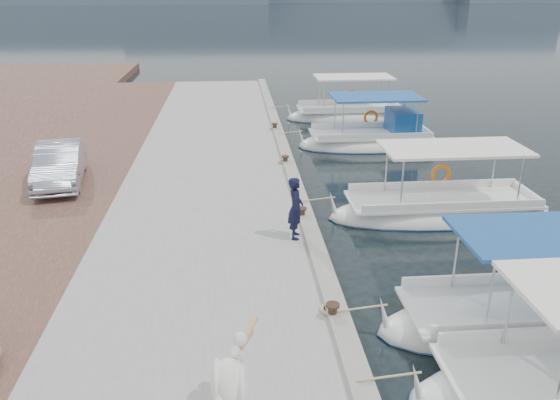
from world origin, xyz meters
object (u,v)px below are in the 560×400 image
(fishing_caique_b, at_px, (533,323))
(parked_car, at_px, (60,164))
(fishing_caique_d, at_px, (372,141))
(fisherman, at_px, (296,208))
(fishing_caique_e, at_px, (349,116))
(fishing_caique_c, at_px, (441,212))
(pelican, at_px, (231,379))

(fishing_caique_b, distance_m, parked_car, 14.82)
(fishing_caique_d, distance_m, fisherman, 11.09)
(fisherman, bearing_deg, fishing_caique_e, -9.72)
(fishing_caique_c, xyz_separation_m, pelican, (-6.50, -8.34, 1.00))
(fishing_caique_b, bearing_deg, fisherman, 140.70)
(fisherman, bearing_deg, parked_car, 63.44)
(fishing_caique_b, relative_size, fishing_caique_d, 1.05)
(fishing_caique_b, relative_size, fisherman, 4.02)
(fishing_caique_d, relative_size, parked_car, 1.60)
(parked_car, bearing_deg, pelican, -72.14)
(fishing_caique_e, bearing_deg, fishing_caique_d, -90.41)
(fishing_caique_d, height_order, pelican, fishing_caique_d)
(fishing_caique_c, xyz_separation_m, parked_car, (-12.16, 2.74, 1.03))
(fishing_caique_c, height_order, fishing_caique_e, same)
(fishing_caique_e, bearing_deg, fisherman, -106.76)
(fishing_caique_c, relative_size, pelican, 4.60)
(fishing_caique_e, xyz_separation_m, pelican, (-6.30, -21.47, 1.00))
(fishing_caique_c, height_order, parked_car, fishing_caique_c)
(fisherman, bearing_deg, fishing_caique_b, -122.26)
(fishing_caique_c, xyz_separation_m, fishing_caique_d, (-0.24, 7.90, 0.07))
(parked_car, bearing_deg, fisherman, -42.80)
(fishing_caique_c, bearing_deg, fisherman, -155.94)
(fishing_caique_e, relative_size, fisherman, 3.99)
(fishing_caique_c, height_order, fishing_caique_d, same)
(fishing_caique_b, xyz_separation_m, fisherman, (-4.62, 3.78, 1.21))
(fishing_caique_d, height_order, parked_car, fishing_caique_d)
(fishing_caique_b, relative_size, fishing_caique_e, 1.01)
(fisherman, xyz_separation_m, parked_car, (-7.35, 4.89, -0.18))
(fishing_caique_e, height_order, fisherman, fishing_caique_e)
(pelican, height_order, fisherman, fisherman)
(fishing_caique_c, relative_size, fishing_caique_e, 1.06)
(fishing_caique_d, bearing_deg, fishing_caique_c, -88.26)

